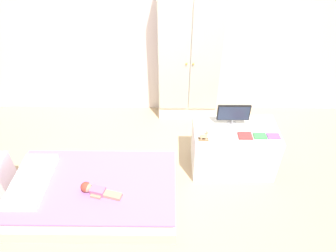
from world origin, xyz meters
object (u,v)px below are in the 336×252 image
object	(u,v)px
bed	(96,193)
tv_stand	(233,148)
tv_monitor	(233,114)
rocking_horse_toy	(205,135)
wardrobe	(189,58)
book_purple	(274,136)
doll	(93,189)
book_red	(245,136)
book_green	(260,136)

from	to	relation	value
bed	tv_stand	distance (m)	1.49
tv_monitor	rocking_horse_toy	world-z (taller)	tv_monitor
wardrobe	book_purple	size ratio (longest dim) A/B	13.57
bed	wardrobe	bearing A→B (deg)	57.58
bed	doll	world-z (taller)	doll
wardrobe	rocking_horse_toy	world-z (taller)	wardrobe
doll	rocking_horse_toy	xyz separation A→B (m)	(1.02, 0.45, 0.27)
tv_stand	rocking_horse_toy	bearing A→B (deg)	-154.23
tv_stand	book_red	world-z (taller)	book_red
rocking_horse_toy	book_green	xyz separation A→B (m)	(0.55, 0.05, -0.05)
doll	rocking_horse_toy	size ratio (longest dim) A/B	3.22
bed	book_green	world-z (taller)	book_green
doll	bed	bearing A→B (deg)	105.25
tv_stand	doll	bearing A→B (deg)	-155.82
bed	book_purple	xyz separation A→B (m)	(1.74, 0.40, 0.40)
book_red	wardrobe	bearing A→B (deg)	115.33
bed	wardrobe	distance (m)	1.89
tv_stand	tv_monitor	xyz separation A→B (m)	(-0.04, 0.08, 0.40)
rocking_horse_toy	book_red	size ratio (longest dim) A/B	0.90
doll	book_green	distance (m)	1.67
wardrobe	book_red	distance (m)	1.24
tv_stand	bed	bearing A→B (deg)	-159.78
tv_stand	book_green	bearing A→B (deg)	-27.61
tv_stand	book_purple	bearing A→B (deg)	-17.72
wardrobe	book_purple	world-z (taller)	wardrobe
tv_monitor	book_purple	bearing A→B (deg)	-26.95
doll	tv_monitor	bearing A→B (deg)	27.65
rocking_horse_toy	book_purple	size ratio (longest dim) A/B	0.98
bed	tv_monitor	xyz separation A→B (m)	(1.36, 0.60, 0.53)
book_green	book_red	bearing A→B (deg)	180.00
doll	tv_stand	size ratio (longest dim) A/B	0.45
wardrobe	tv_stand	distance (m)	1.21
wardrobe	tv_monitor	distance (m)	1.00
doll	book_red	world-z (taller)	book_red
book_green	wardrobe	bearing A→B (deg)	121.31
tv_stand	book_red	bearing A→B (deg)	-59.66
bed	doll	size ratio (longest dim) A/B	3.99
bed	tv_monitor	size ratio (longest dim) A/B	4.68
book_green	book_purple	size ratio (longest dim) A/B	1.00
tv_monitor	rocking_horse_toy	xyz separation A→B (m)	(-0.31, -0.25, -0.08)
tv_stand	book_green	size ratio (longest dim) A/B	7.04
doll	tv_monitor	size ratio (longest dim) A/B	1.17
book_green	doll	bearing A→B (deg)	-162.31
rocking_horse_toy	book_green	world-z (taller)	rocking_horse_toy
bed	tv_stand	bearing A→B (deg)	20.22
doll	wardrobe	world-z (taller)	wardrobe
bed	book_purple	size ratio (longest dim) A/B	12.62
bed	rocking_horse_toy	distance (m)	1.19
wardrobe	book_purple	xyz separation A→B (m)	(0.79, -1.08, -0.30)
rocking_horse_toy	bed	bearing A→B (deg)	-161.68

